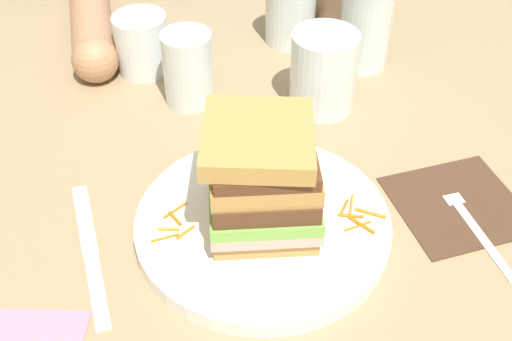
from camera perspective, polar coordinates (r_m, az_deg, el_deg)
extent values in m
plane|color=#9E8460|center=(0.69, -0.21, -4.24)|extent=(3.00, 3.00, 0.00)
cylinder|color=white|center=(0.67, 0.60, -4.79)|extent=(0.26, 0.26, 0.02)
cube|color=tan|center=(0.66, 0.61, -3.68)|extent=(0.12, 0.12, 0.02)
cube|color=#E0A393|center=(0.64, 0.62, -2.69)|extent=(0.12, 0.13, 0.01)
cube|color=#7AB74C|center=(0.64, 0.63, -1.87)|extent=(0.12, 0.13, 0.01)
cube|color=#56331E|center=(0.62, 0.64, -0.76)|extent=(0.12, 0.13, 0.02)
cube|color=tan|center=(0.61, 0.65, 0.60)|extent=(0.12, 0.12, 0.02)
cube|color=#56331E|center=(0.60, 0.66, 1.76)|extent=(0.11, 0.12, 0.01)
cube|color=tan|center=(0.59, 0.57, 2.94)|extent=(0.13, 0.13, 0.02)
cylinder|color=orange|center=(0.67, -7.21, -4.04)|extent=(0.01, 0.02, 0.00)
cylinder|color=orange|center=(0.67, -7.18, -3.52)|extent=(0.03, 0.02, 0.00)
cylinder|color=orange|center=(0.65, -6.27, -5.47)|extent=(0.02, 0.02, 0.00)
cylinder|color=orange|center=(0.66, -7.74, -5.16)|extent=(0.02, 0.01, 0.00)
cylinder|color=orange|center=(0.65, -8.06, -5.92)|extent=(0.03, 0.01, 0.00)
cylinder|color=orange|center=(0.67, 8.41, -3.99)|extent=(0.03, 0.01, 0.00)
cylinder|color=orange|center=(0.66, 8.99, -4.88)|extent=(0.03, 0.01, 0.00)
cylinder|color=orange|center=(0.68, 8.43, -3.10)|extent=(0.02, 0.03, 0.00)
cylinder|color=orange|center=(0.68, 7.81, -3.25)|extent=(0.02, 0.02, 0.00)
cylinder|color=orange|center=(0.68, 10.11, -3.73)|extent=(0.03, 0.02, 0.00)
cylinder|color=orange|center=(0.66, 9.35, -4.78)|extent=(0.02, 0.03, 0.00)
cube|color=#4C3323|center=(0.73, 17.41, -2.84)|extent=(0.14, 0.14, 0.00)
cube|color=silver|center=(0.70, 19.61, -5.66)|extent=(0.01, 0.11, 0.00)
cube|color=silver|center=(0.74, 17.16, -2.26)|extent=(0.02, 0.02, 0.00)
cylinder|color=silver|center=(0.76, 16.71, -0.73)|extent=(0.00, 0.04, 0.00)
cylinder|color=silver|center=(0.75, 16.34, -0.81)|extent=(0.00, 0.04, 0.00)
cylinder|color=silver|center=(0.75, 15.96, -0.89)|extent=(0.00, 0.04, 0.00)
cylinder|color=silver|center=(0.75, 15.59, -0.97)|extent=(0.00, 0.04, 0.00)
cube|color=silver|center=(0.64, -13.89, -10.25)|extent=(0.02, 0.10, 0.00)
cube|color=silver|center=(0.71, -14.93, -4.11)|extent=(0.02, 0.11, 0.00)
cylinder|color=white|center=(0.82, 5.96, 8.72)|extent=(0.08, 0.08, 0.10)
cylinder|color=#E55638|center=(0.82, 5.92, 8.16)|extent=(0.08, 0.08, 0.08)
cylinder|color=silver|center=(0.83, -6.02, 8.98)|extent=(0.06, 0.06, 0.10)
cylinder|color=silver|center=(0.96, 3.06, 13.84)|extent=(0.07, 0.07, 0.09)
cylinder|color=silver|center=(0.91, -10.05, 11.00)|extent=(0.07, 0.07, 0.08)
cylinder|color=tan|center=(1.03, -14.43, 13.46)|extent=(0.06, 0.28, 0.06)
sphere|color=tan|center=(0.90, -14.04, 9.48)|extent=(0.06, 0.06, 0.06)
sphere|color=tan|center=(0.96, 7.84, 12.26)|extent=(0.06, 0.06, 0.06)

